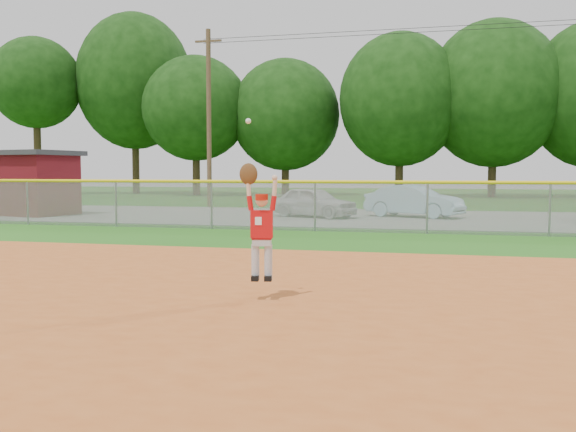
% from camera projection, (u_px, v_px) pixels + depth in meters
% --- Properties ---
extents(ground, '(120.00, 120.00, 0.00)m').
position_uv_depth(ground, '(183.00, 290.00, 9.80)').
color(ground, '#225D15').
rests_on(ground, ground).
extents(clay_infield, '(24.00, 16.00, 0.04)m').
position_uv_depth(clay_infield, '(72.00, 339.00, 6.89)').
color(clay_infield, '#B55520').
rests_on(clay_infield, ground).
extents(parking_strip, '(44.00, 10.00, 0.03)m').
position_uv_depth(parking_strip, '(345.00, 217.00, 25.28)').
color(parking_strip, slate).
rests_on(parking_strip, ground).
extents(car_white_a, '(3.77, 2.61, 1.19)m').
position_uv_depth(car_white_a, '(313.00, 202.00, 24.96)').
color(car_white_a, silver).
rests_on(car_white_a, parking_strip).
extents(car_blue, '(4.00, 2.63, 1.25)m').
position_uv_depth(car_blue, '(414.00, 201.00, 25.05)').
color(car_blue, '#9CCEE8').
rests_on(car_blue, parking_strip).
extents(utility_shed, '(4.01, 3.39, 2.65)m').
position_uv_depth(utility_shed, '(31.00, 183.00, 26.28)').
color(utility_shed, '#530B12').
rests_on(utility_shed, ground).
extents(outfield_fence, '(40.06, 0.10, 1.55)m').
position_uv_depth(outfield_fence, '(315.00, 202.00, 19.41)').
color(outfield_fence, gray).
rests_on(outfield_fence, ground).
extents(power_lines, '(19.40, 0.24, 9.00)m').
position_uv_depth(power_lines, '(386.00, 111.00, 30.52)').
color(power_lines, '#4C3823').
rests_on(power_lines, ground).
extents(tree_line, '(62.37, 13.00, 14.43)m').
position_uv_depth(tree_line, '(407.00, 91.00, 45.73)').
color(tree_line, '#422D1C').
rests_on(tree_line, ground).
extents(ballplayer, '(0.54, 0.26, 2.23)m').
position_uv_depth(ballplayer, '(260.00, 222.00, 8.84)').
color(ballplayer, silver).
rests_on(ballplayer, ground).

